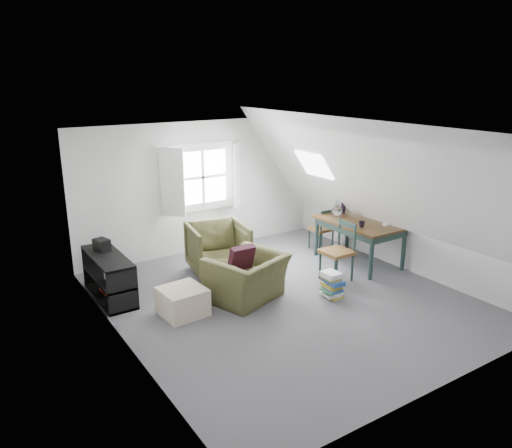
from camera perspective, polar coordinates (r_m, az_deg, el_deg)
floor at (r=7.77m, az=3.43°, el=-8.56°), size 5.50×5.50×0.00m
ceiling at (r=7.08m, az=3.78°, el=10.06°), size 5.50×5.50×0.00m
wall_back at (r=9.61m, az=-6.20°, el=4.21°), size 5.00×0.00×5.00m
wall_front at (r=5.50m, az=20.95°, el=-6.54°), size 5.00×0.00×5.00m
wall_left at (r=6.24m, az=-15.25°, el=-3.23°), size 0.00×5.50×5.50m
wall_right at (r=9.00m, az=16.54°, el=2.75°), size 0.00×5.50×5.50m
slope_left at (r=6.42m, az=-7.54°, el=2.67°), size 3.19×5.50×4.48m
slope_right at (r=8.20m, az=12.46°, el=5.50°), size 3.19×5.50×4.48m
dormer_window at (r=9.50m, az=-6.03°, el=5.31°), size 1.71×0.35×1.30m
skylight at (r=9.15m, az=6.66°, el=6.73°), size 0.35×0.75×0.47m
armchair_near at (r=7.77m, az=-1.04°, el=-8.56°), size 1.33×1.25×0.71m
armchair_far at (r=8.78m, az=-4.30°, el=-5.51°), size 1.10×1.12×0.88m
throw_pillow at (r=7.64m, az=-1.67°, el=-3.87°), size 0.40×0.23×0.41m
ottoman at (r=7.30m, az=-8.38°, el=-8.75°), size 0.64×0.64×0.40m
dining_table at (r=9.17m, az=11.73°, el=-0.27°), size 0.95×1.59×0.79m
demijohn at (r=9.32m, az=9.22°, el=1.56°), size 0.20×0.20×0.28m
vase_twigs at (r=9.55m, az=9.95°, el=2.04°), size 0.08×0.09×0.63m
cup at (r=8.77m, az=11.96°, el=-0.36°), size 0.14×0.14×0.10m
paper_box at (r=8.98m, az=14.68°, el=-0.01°), size 0.14×0.11×0.04m
dining_chair_far at (r=9.79m, az=7.60°, el=-0.49°), size 0.40×0.40×0.85m
dining_chair_near at (r=8.39m, az=9.42°, el=-3.01°), size 0.46×0.46×0.99m
media_shelf at (r=8.00m, az=-16.34°, el=-6.07°), size 0.45×1.34×0.69m
electronics_box at (r=8.11m, az=-17.22°, el=-2.34°), size 0.24×0.29×0.20m
magazine_stack at (r=7.84m, az=8.67°, el=-6.88°), size 0.30×0.36×0.41m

